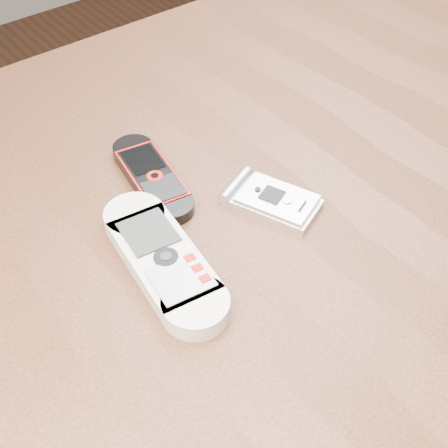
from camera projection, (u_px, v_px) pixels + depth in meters
table at (220, 304)px, 0.65m from camera, size 1.20×0.80×0.75m
nokia_white at (163, 259)px, 0.54m from camera, size 0.08×0.18×0.02m
nokia_black_red at (152, 177)px, 0.62m from camera, size 0.07×0.14×0.01m
motorola_razr at (274, 200)px, 0.60m from camera, size 0.08×0.11×0.01m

